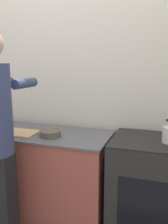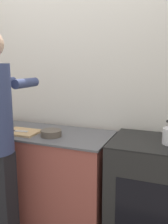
{
  "view_description": "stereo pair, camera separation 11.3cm",
  "coord_description": "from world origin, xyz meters",
  "px_view_note": "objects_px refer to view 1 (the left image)",
  "views": [
    {
      "loc": [
        0.9,
        -1.78,
        1.57
      ],
      "look_at": [
        0.24,
        0.21,
        1.15
      ],
      "focal_mm": 40.0,
      "sensor_mm": 36.0,
      "label": 1
    },
    {
      "loc": [
        1.01,
        -1.74,
        1.57
      ],
      "look_at": [
        0.24,
        0.21,
        1.15
      ],
      "focal_mm": 40.0,
      "sensor_mm": 36.0,
      "label": 2
    }
  ],
  "objects_px": {
    "oven": "(153,191)",
    "bowl_prep": "(50,134)",
    "cutting_board": "(20,133)",
    "knife": "(14,132)"
  },
  "relations": [
    {
      "from": "oven",
      "to": "knife",
      "type": "bearing_deg",
      "value": -174.32
    },
    {
      "from": "oven",
      "to": "cutting_board",
      "type": "xyz_separation_m",
      "value": [
        -1.24,
        -0.1,
        0.44
      ]
    },
    {
      "from": "oven",
      "to": "cutting_board",
      "type": "distance_m",
      "value": 1.32
    },
    {
      "from": "oven",
      "to": "bowl_prep",
      "type": "bearing_deg",
      "value": -174.03
    },
    {
      "from": "oven",
      "to": "bowl_prep",
      "type": "xyz_separation_m",
      "value": [
        -0.92,
        -0.1,
        0.46
      ]
    },
    {
      "from": "cutting_board",
      "to": "bowl_prep",
      "type": "bearing_deg",
      "value": 1.13
    },
    {
      "from": "knife",
      "to": "bowl_prep",
      "type": "bearing_deg",
      "value": -5.04
    },
    {
      "from": "cutting_board",
      "to": "bowl_prep",
      "type": "relative_size",
      "value": 1.72
    },
    {
      "from": "bowl_prep",
      "to": "oven",
      "type": "bearing_deg",
      "value": 5.97
    },
    {
      "from": "oven",
      "to": "knife",
      "type": "xyz_separation_m",
      "value": [
        -1.28,
        -0.13,
        0.46
      ]
    }
  ]
}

